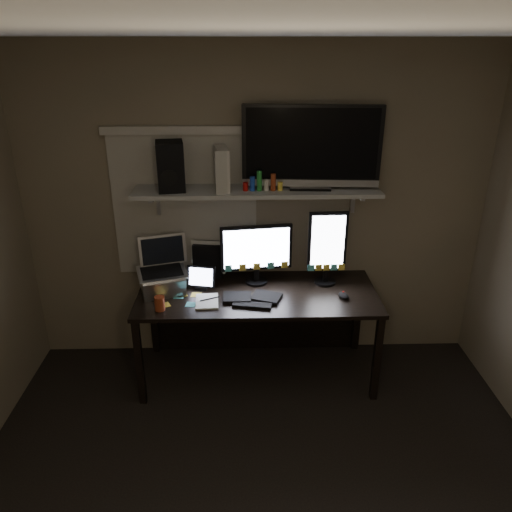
{
  "coord_description": "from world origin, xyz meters",
  "views": [
    {
      "loc": [
        -0.1,
        -1.91,
        2.48
      ],
      "look_at": [
        -0.02,
        1.25,
        1.11
      ],
      "focal_mm": 35.0,
      "sensor_mm": 36.0,
      "label": 1
    }
  ],
  "objects_px": {
    "tv": "(311,148)",
    "game_console": "(222,169)",
    "laptop": "(161,268)",
    "cup": "(160,303)",
    "speaker": "(171,166)",
    "desk": "(257,305)",
    "tablet": "(201,277)",
    "monitor_landscape": "(256,254)",
    "mouse": "(344,296)",
    "keyboard": "(252,297)",
    "monitor_portrait": "(327,248)"
  },
  "relations": [
    {
      "from": "tv",
      "to": "game_console",
      "type": "xyz_separation_m",
      "value": [
        -0.64,
        -0.02,
        -0.14
      ]
    },
    {
      "from": "game_console",
      "to": "laptop",
      "type": "bearing_deg",
      "value": -170.9
    },
    {
      "from": "cup",
      "to": "speaker",
      "type": "height_order",
      "value": "speaker"
    },
    {
      "from": "desk",
      "to": "cup",
      "type": "xyz_separation_m",
      "value": [
        -0.7,
        -0.37,
        0.23
      ]
    },
    {
      "from": "tablet",
      "to": "cup",
      "type": "bearing_deg",
      "value": -118.01
    },
    {
      "from": "tv",
      "to": "speaker",
      "type": "height_order",
      "value": "tv"
    },
    {
      "from": "monitor_landscape",
      "to": "tv",
      "type": "relative_size",
      "value": 0.56
    },
    {
      "from": "monitor_landscape",
      "to": "desk",
      "type": "bearing_deg",
      "value": -93.58
    },
    {
      "from": "mouse",
      "to": "cup",
      "type": "xyz_separation_m",
      "value": [
        -1.33,
        -0.14,
        0.03
      ]
    },
    {
      "from": "game_console",
      "to": "speaker",
      "type": "distance_m",
      "value": 0.37
    },
    {
      "from": "tablet",
      "to": "laptop",
      "type": "relative_size",
      "value": 0.54
    },
    {
      "from": "desk",
      "to": "keyboard",
      "type": "relative_size",
      "value": 4.18
    },
    {
      "from": "cup",
      "to": "game_console",
      "type": "bearing_deg",
      "value": 44.22
    },
    {
      "from": "cup",
      "to": "mouse",
      "type": "bearing_deg",
      "value": 6.18
    },
    {
      "from": "monitor_landscape",
      "to": "game_console",
      "type": "bearing_deg",
      "value": 169.29
    },
    {
      "from": "game_console",
      "to": "cup",
      "type": "bearing_deg",
      "value": -145.07
    },
    {
      "from": "tablet",
      "to": "tv",
      "type": "xyz_separation_m",
      "value": [
        0.82,
        0.14,
        0.95
      ]
    },
    {
      "from": "tv",
      "to": "game_console",
      "type": "bearing_deg",
      "value": -173.93
    },
    {
      "from": "game_console",
      "to": "keyboard",
      "type": "bearing_deg",
      "value": -64.08
    },
    {
      "from": "monitor_portrait",
      "to": "tv",
      "type": "xyz_separation_m",
      "value": [
        -0.14,
        0.06,
        0.75
      ]
    },
    {
      "from": "tablet",
      "to": "cup",
      "type": "xyz_separation_m",
      "value": [
        -0.27,
        -0.32,
        -0.04
      ]
    },
    {
      "from": "cup",
      "to": "game_console",
      "type": "xyz_separation_m",
      "value": [
        0.45,
        0.43,
        0.85
      ]
    },
    {
      "from": "laptop",
      "to": "tv",
      "type": "height_order",
      "value": "tv"
    },
    {
      "from": "desk",
      "to": "monitor_landscape",
      "type": "height_order",
      "value": "monitor_landscape"
    },
    {
      "from": "desk",
      "to": "game_console",
      "type": "height_order",
      "value": "game_console"
    },
    {
      "from": "keyboard",
      "to": "monitor_landscape",
      "type": "bearing_deg",
      "value": 92.06
    },
    {
      "from": "cup",
      "to": "monitor_landscape",
      "type": "bearing_deg",
      "value": 31.27
    },
    {
      "from": "tv",
      "to": "speaker",
      "type": "bearing_deg",
      "value": -175.14
    },
    {
      "from": "keyboard",
      "to": "mouse",
      "type": "height_order",
      "value": "mouse"
    },
    {
      "from": "keyboard",
      "to": "speaker",
      "type": "distance_m",
      "value": 1.12
    },
    {
      "from": "tablet",
      "to": "tv",
      "type": "height_order",
      "value": "tv"
    },
    {
      "from": "monitor_portrait",
      "to": "laptop",
      "type": "bearing_deg",
      "value": -176.34
    },
    {
      "from": "keyboard",
      "to": "tablet",
      "type": "bearing_deg",
      "value": 165.41
    },
    {
      "from": "monitor_landscape",
      "to": "laptop",
      "type": "relative_size",
      "value": 1.38
    },
    {
      "from": "monitor_landscape",
      "to": "cup",
      "type": "height_order",
      "value": "monitor_landscape"
    },
    {
      "from": "speaker",
      "to": "tablet",
      "type": "bearing_deg",
      "value": -40.67
    },
    {
      "from": "keyboard",
      "to": "laptop",
      "type": "relative_size",
      "value": 1.08
    },
    {
      "from": "monitor_portrait",
      "to": "mouse",
      "type": "height_order",
      "value": "monitor_portrait"
    },
    {
      "from": "mouse",
      "to": "game_console",
      "type": "bearing_deg",
      "value": 145.12
    },
    {
      "from": "laptop",
      "to": "cup",
      "type": "distance_m",
      "value": 0.32
    },
    {
      "from": "laptop",
      "to": "monitor_landscape",
      "type": "bearing_deg",
      "value": -5.56
    },
    {
      "from": "monitor_landscape",
      "to": "game_console",
      "type": "xyz_separation_m",
      "value": [
        -0.25,
        0.01,
        0.66
      ]
    },
    {
      "from": "desk",
      "to": "mouse",
      "type": "relative_size",
      "value": 17.7
    },
    {
      "from": "monitor_portrait",
      "to": "speaker",
      "type": "height_order",
      "value": "speaker"
    },
    {
      "from": "monitor_portrait",
      "to": "game_console",
      "type": "xyz_separation_m",
      "value": [
        -0.78,
        0.04,
        0.61
      ]
    },
    {
      "from": "monitor_landscape",
      "to": "laptop",
      "type": "bearing_deg",
      "value": -176.4
    },
    {
      "from": "tablet",
      "to": "laptop",
      "type": "bearing_deg",
      "value": -159.7
    },
    {
      "from": "mouse",
      "to": "desk",
      "type": "bearing_deg",
      "value": 143.76
    },
    {
      "from": "monitor_portrait",
      "to": "tv",
      "type": "height_order",
      "value": "tv"
    },
    {
      "from": "mouse",
      "to": "laptop",
      "type": "xyz_separation_m",
      "value": [
        -1.35,
        0.14,
        0.18
      ]
    }
  ]
}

